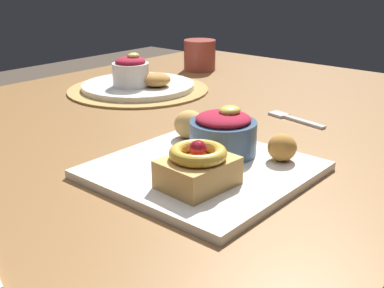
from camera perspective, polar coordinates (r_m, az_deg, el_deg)
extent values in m
cube|color=brown|center=(0.87, -7.03, 0.09)|extent=(1.57, 0.99, 0.04)
cylinder|color=brown|center=(1.73, 1.24, -2.24)|extent=(0.07, 0.07, 0.69)
cylinder|color=#AD894C|center=(1.15, -6.28, 6.35)|extent=(0.33, 0.33, 0.00)
cube|color=white|center=(0.68, 1.27, -3.05)|extent=(0.27, 0.27, 0.01)
cube|color=tan|center=(0.62, 0.69, -3.35)|extent=(0.10, 0.08, 0.04)
torus|color=gold|center=(0.61, 0.70, -1.07)|extent=(0.08, 0.08, 0.02)
sphere|color=maroon|center=(0.60, 0.71, -0.57)|extent=(0.02, 0.02, 0.02)
cylinder|color=#3D5675|center=(0.72, 3.68, 0.78)|extent=(0.10, 0.10, 0.05)
ellipsoid|color=#A31E33|center=(0.71, 3.74, 2.96)|extent=(0.08, 0.08, 0.02)
ellipsoid|color=#E5CC56|center=(0.71, 4.44, 3.94)|extent=(0.03, 0.03, 0.01)
ellipsoid|color=#BC7F38|center=(0.71, 10.48, -0.38)|extent=(0.04, 0.04, 0.04)
ellipsoid|color=tan|center=(0.79, -0.34, 2.33)|extent=(0.05, 0.05, 0.05)
cylinder|color=white|center=(1.15, -6.30, 6.76)|extent=(0.26, 0.26, 0.01)
cylinder|color=white|center=(1.12, -7.15, 8.04)|extent=(0.08, 0.08, 0.05)
ellipsoid|color=#A31E33|center=(1.11, -7.22, 9.56)|extent=(0.07, 0.07, 0.02)
ellipsoid|color=#EAD666|center=(1.11, -6.86, 10.19)|extent=(0.03, 0.02, 0.01)
ellipsoid|color=#B77F3D|center=(1.11, -4.19, 7.50)|extent=(0.06, 0.06, 0.03)
cube|color=silver|center=(0.93, 12.97, 2.53)|extent=(0.03, 0.09, 0.00)
cube|color=silver|center=(0.97, 10.11, 3.43)|extent=(0.03, 0.04, 0.00)
cylinder|color=#993D33|center=(1.37, 0.90, 10.33)|extent=(0.09, 0.09, 0.08)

